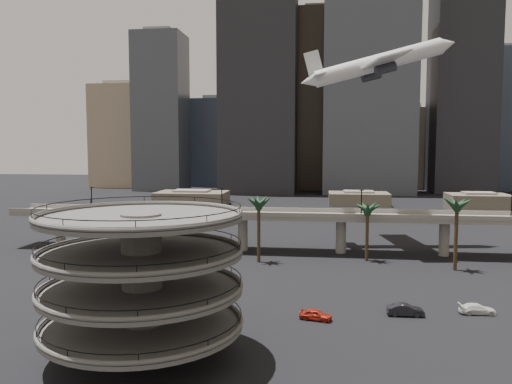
# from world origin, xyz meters

# --- Properties ---
(ground) EXTENTS (700.00, 700.00, 0.00)m
(ground) POSITION_xyz_m (0.00, 0.00, 0.00)
(ground) COLOR black
(ground) RESTS_ON ground
(parking_ramp) EXTENTS (22.20, 22.20, 17.35)m
(parking_ramp) POSITION_xyz_m (-13.00, -4.00, 9.84)
(parking_ramp) COLOR #504E4B
(parking_ramp) RESTS_ON ground
(overpass) EXTENTS (130.00, 9.30, 14.70)m
(overpass) POSITION_xyz_m (0.00, 55.00, 7.34)
(overpass) COLOR gray
(overpass) RESTS_ON ground
(palm_trees) EXTENTS (42.40, 10.40, 14.00)m
(palm_trees) POSITION_xyz_m (14.02, 44.65, 11.43)
(palm_trees) COLOR #402E1B
(palm_trees) RESTS_ON ground
(low_buildings) EXTENTS (135.00, 27.50, 6.80)m
(low_buildings) POSITION_xyz_m (6.89, 142.30, 2.86)
(low_buildings) COLOR brown
(low_buildings) RESTS_ON ground
(skyline) EXTENTS (269.00, 86.00, 131.99)m
(skyline) POSITION_xyz_m (15.12, 217.08, 48.31)
(skyline) COLOR gray
(skyline) RESTS_ON ground
(airborne_jet) EXTENTS (37.62, 33.59, 13.38)m
(airborne_jet) POSITION_xyz_m (19.37, 66.83, 43.05)
(airborne_jet) COLOR silver
(airborne_jet) RESTS_ON ground
(car_a) EXTENTS (4.71, 2.79, 1.50)m
(car_a) POSITION_xyz_m (5.86, 10.89, 0.75)
(car_a) COLOR red
(car_a) RESTS_ON ground
(car_b) EXTENTS (5.10, 1.92, 1.66)m
(car_b) POSITION_xyz_m (18.24, 14.20, 0.83)
(car_b) COLOR black
(car_b) RESTS_ON ground
(car_c) EXTENTS (5.10, 2.35, 1.44)m
(car_c) POSITION_xyz_m (28.42, 16.28, 0.72)
(car_c) COLOR white
(car_c) RESTS_ON ground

